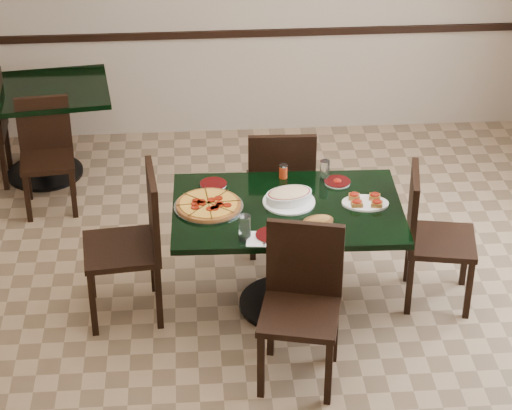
{
  "coord_description": "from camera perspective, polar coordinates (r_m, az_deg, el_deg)",
  "views": [
    {
      "loc": [
        -0.42,
        -5.14,
        3.91
      ],
      "look_at": [
        -0.04,
        0.0,
        0.85
      ],
      "focal_mm": 70.0,
      "sensor_mm": 36.0,
      "label": 1
    }
  ],
  "objects": [
    {
      "name": "room_shell",
      "position": [
        7.53,
        7.18,
        9.07
      ],
      "size": [
        5.5,
        5.5,
        5.5
      ],
      "color": "silver",
      "rests_on": "floor"
    },
    {
      "name": "back_table",
      "position": [
        8.05,
        -12.33,
        5.02
      ],
      "size": [
        1.21,
        0.94,
        0.75
      ],
      "rotation": [
        0.0,
        0.0,
        0.13
      ],
      "color": "black",
      "rests_on": "floor"
    },
    {
      "name": "water_glass_a",
      "position": [
        6.47,
        3.95,
        2.0
      ],
      "size": [
        0.06,
        0.06,
        0.13
      ],
      "primitive_type": "cylinder",
      "color": "white",
      "rests_on": "main_table"
    },
    {
      "name": "chair_right",
      "position": [
        6.46,
        9.83,
        -1.45
      ],
      "size": [
        0.51,
        0.51,
        0.93
      ],
      "rotation": [
        0.0,
        0.0,
        1.38
      ],
      "color": "black",
      "rests_on": "floor"
    },
    {
      "name": "floor",
      "position": [
        6.47,
        0.32,
        -6.5
      ],
      "size": [
        5.5,
        5.5,
        0.0
      ],
      "primitive_type": "plane",
      "color": "#937655",
      "rests_on": "ground"
    },
    {
      "name": "water_glass_b",
      "position": [
        5.83,
        -0.65,
        -1.28
      ],
      "size": [
        0.07,
        0.07,
        0.16
      ],
      "primitive_type": "cylinder",
      "color": "white",
      "rests_on": "main_table"
    },
    {
      "name": "pepperoni_pizza",
      "position": [
        6.17,
        -2.73,
        0.0
      ],
      "size": [
        0.43,
        0.43,
        0.04
      ],
      "rotation": [
        0.0,
        0.0,
        0.08
      ],
      "color": "#ACACB2",
      "rests_on": "main_table"
    },
    {
      "name": "chair_near",
      "position": [
        5.77,
        2.64,
        -5.15
      ],
      "size": [
        0.54,
        0.54,
        0.96
      ],
      "rotation": [
        0.0,
        0.0,
        -0.23
      ],
      "color": "black",
      "rests_on": "floor"
    },
    {
      "name": "chair_left",
      "position": [
        6.27,
        -6.89,
        -1.79
      ],
      "size": [
        0.52,
        0.52,
        1.01
      ],
      "rotation": [
        0.0,
        0.0,
        -1.47
      ],
      "color": "black",
      "rests_on": "floor"
    },
    {
      "name": "back_chair_near",
      "position": [
        7.64,
        -11.9,
        3.19
      ],
      "size": [
        0.44,
        0.44,
        0.85
      ],
      "rotation": [
        0.0,
        0.0,
        0.12
      ],
      "color": "black",
      "rests_on": "floor"
    },
    {
      "name": "side_plate_far_l",
      "position": [
        6.42,
        -2.45,
        1.2
      ],
      "size": [
        0.17,
        0.17,
        0.02
      ],
      "rotation": [
        0.0,
        0.0,
        -0.35
      ],
      "color": "white",
      "rests_on": "main_table"
    },
    {
      "name": "bruschetta_platter",
      "position": [
        6.23,
        6.27,
        0.23
      ],
      "size": [
        0.32,
        0.24,
        0.05
      ],
      "rotation": [
        0.0,
        0.0,
        -0.13
      ],
      "color": "white",
      "rests_on": "main_table"
    },
    {
      "name": "bread_basket",
      "position": [
        5.95,
        3.55,
        -1.06
      ],
      "size": [
        0.23,
        0.19,
        0.09
      ],
      "rotation": [
        0.0,
        0.0,
        0.34
      ],
      "color": "brown",
      "rests_on": "main_table"
    },
    {
      "name": "side_plate_near",
      "position": [
        5.88,
        0.85,
        -1.75
      ],
      "size": [
        0.18,
        0.18,
        0.02
      ],
      "rotation": [
        0.0,
        0.0,
        0.01
      ],
      "color": "white",
      "rests_on": "main_table"
    },
    {
      "name": "napkin_setting",
      "position": [
        5.86,
        0.29,
        -1.96
      ],
      "size": [
        0.18,
        0.18,
        0.01
      ],
      "rotation": [
        0.0,
        0.0,
        -0.11
      ],
      "color": "white",
      "rests_on": "main_table"
    },
    {
      "name": "main_table",
      "position": [
        6.27,
        1.78,
        -1.55
      ],
      "size": [
        1.45,
        0.96,
        0.75
      ],
      "rotation": [
        0.0,
        0.0,
        -0.03
      ],
      "color": "black",
      "rests_on": "floor"
    },
    {
      "name": "side_plate_far_r",
      "position": [
        6.46,
        4.68,
        1.33
      ],
      "size": [
        0.17,
        0.17,
        0.03
      ],
      "rotation": [
        0.0,
        0.0,
        0.13
      ],
      "color": "white",
      "rests_on": "main_table"
    },
    {
      "name": "lasagna_casserole",
      "position": [
        6.2,
        1.9,
        0.5
      ],
      "size": [
        0.34,
        0.33,
        0.09
      ],
      "rotation": [
        0.0,
        0.0,
        0.28
      ],
      "color": "white",
      "rests_on": "main_table"
    },
    {
      "name": "chair_far",
      "position": [
        6.85,
        1.42,
        1.23
      ],
      "size": [
        0.47,
        0.47,
        0.97
      ],
      "rotation": [
        0.0,
        0.0,
        3.11
      ],
      "color": "black",
      "rests_on": "floor"
    },
    {
      "name": "pepper_shaker",
      "position": [
        6.48,
        1.57,
        1.96
      ],
      "size": [
        0.06,
        0.06,
        0.1
      ],
      "color": "red",
      "rests_on": "main_table"
    }
  ]
}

